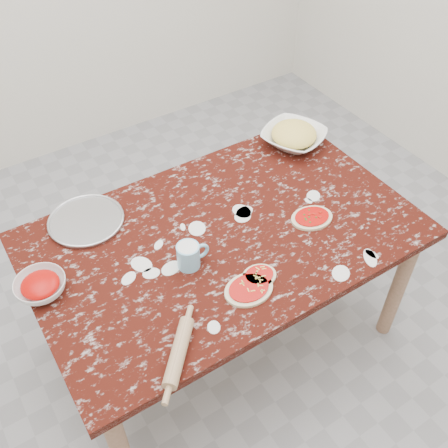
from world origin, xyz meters
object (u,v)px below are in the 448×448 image
at_px(sauce_bowl, 41,287).
at_px(cheese_bowl, 294,138).
at_px(pizza_tray, 86,221).
at_px(rolling_pin, 179,352).
at_px(flour_mug, 189,255).
at_px(worktable, 224,246).

xyz_separation_m(sauce_bowl, cheese_bowl, (1.37, 0.24, 0.01)).
height_order(pizza_tray, sauce_bowl, sauce_bowl).
distance_m(sauce_bowl, rolling_pin, 0.59).
bearing_deg(cheese_bowl, flour_mug, -153.40).
relative_size(sauce_bowl, cheese_bowl, 0.64).
xyz_separation_m(pizza_tray, cheese_bowl, (1.09, -0.02, 0.03)).
distance_m(worktable, cheese_bowl, 0.73).
relative_size(worktable, pizza_tray, 5.08).
xyz_separation_m(cheese_bowl, flour_mug, (-0.84, -0.42, 0.02)).
bearing_deg(worktable, sauce_bowl, 172.08).
height_order(pizza_tray, flour_mug, flour_mug).
xyz_separation_m(pizza_tray, flour_mug, (0.25, -0.45, 0.05)).
bearing_deg(sauce_bowl, worktable, -7.92).
height_order(sauce_bowl, cheese_bowl, cheese_bowl).
xyz_separation_m(worktable, sauce_bowl, (-0.74, 0.10, 0.11)).
distance_m(worktable, rolling_pin, 0.61).
height_order(pizza_tray, cheese_bowl, cheese_bowl).
xyz_separation_m(pizza_tray, rolling_pin, (0.02, -0.78, 0.02)).
bearing_deg(rolling_pin, flour_mug, 55.09).
xyz_separation_m(cheese_bowl, rolling_pin, (-1.07, -0.76, -0.01)).
distance_m(pizza_tray, cheese_bowl, 1.09).
relative_size(sauce_bowl, flour_mug, 1.41).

